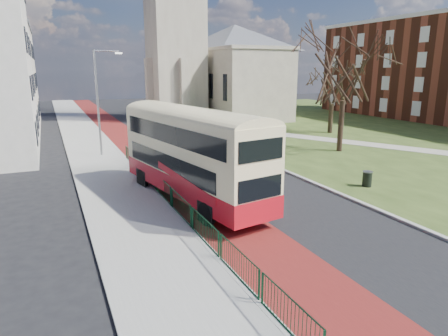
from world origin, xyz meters
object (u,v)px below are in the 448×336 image
bus (191,151)px  winter_tree_far (333,81)px  streetlamp (99,97)px  winter_tree_near (346,59)px  litter_bin (367,179)px

bus → winter_tree_far: winter_tree_far is taller
streetlamp → winter_tree_near: bearing=-18.3°
winter_tree_far → litter_bin: (-10.92, -17.22, -5.02)m
streetlamp → bus: 13.64m
streetlamp → bus: size_ratio=0.70×
bus → winter_tree_far: (21.03, 15.38, 2.86)m
winter_tree_far → litter_bin: 20.99m
streetlamp → winter_tree_near: size_ratio=0.75×
bus → litter_bin: bus is taller
winter_tree_far → bus: bearing=-143.8°
streetlamp → litter_bin: 20.24m
streetlamp → winter_tree_far: bearing=5.2°
streetlamp → winter_tree_near: 19.49m
streetlamp → litter_bin: size_ratio=8.77×
streetlamp → winter_tree_near: winter_tree_near is taller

